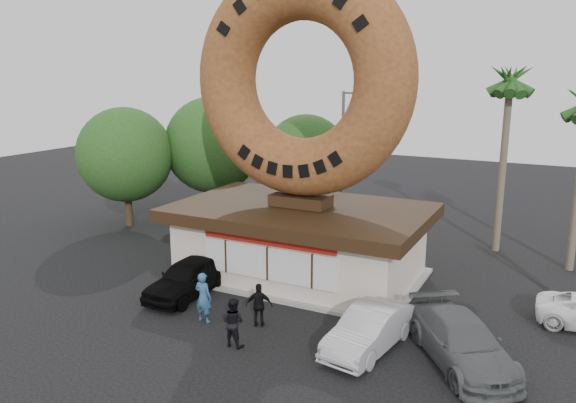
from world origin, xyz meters
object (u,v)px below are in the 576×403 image
(car_grey, at_px, (462,342))
(donut_shop, at_px, (300,239))
(person_center, at_px, (233,322))
(car_black, at_px, (188,278))
(person_right, at_px, (259,305))
(car_silver, at_px, (369,329))
(street_lamp, at_px, (345,150))
(giant_donut, at_px, (301,81))
(person_left, at_px, (203,297))

(car_grey, bearing_deg, donut_shop, 114.22)
(person_center, relative_size, car_black, 0.38)
(person_center, height_order, person_right, person_center)
(person_center, height_order, car_grey, person_center)
(car_silver, distance_m, car_grey, 2.99)
(street_lamp, bearing_deg, person_right, -79.71)
(donut_shop, xyz_separation_m, street_lamp, (-1.86, 10.02, 2.72))
(giant_donut, xyz_separation_m, street_lamp, (-1.86, 10.00, -4.30))
(street_lamp, bearing_deg, giant_donut, -79.49)
(street_lamp, xyz_separation_m, person_center, (2.74, -17.10, -3.62))
(person_right, relative_size, car_grey, 0.32)
(giant_donut, relative_size, car_black, 2.21)
(giant_donut, bearing_deg, person_left, -100.57)
(donut_shop, height_order, car_grey, donut_shop)
(person_right, bearing_deg, street_lamp, -103.06)
(giant_donut, relative_size, person_right, 6.02)
(donut_shop, distance_m, person_right, 5.55)
(street_lamp, xyz_separation_m, person_right, (2.80, -15.40, -3.66))
(donut_shop, relative_size, person_left, 5.81)
(car_grey, bearing_deg, person_center, 162.71)
(giant_donut, bearing_deg, car_silver, -45.69)
(person_center, bearing_deg, person_right, -90.25)
(street_lamp, bearing_deg, donut_shop, -79.50)
(car_grey, bearing_deg, street_lamp, 88.67)
(person_left, xyz_separation_m, person_center, (2.01, -1.09, -0.10))
(donut_shop, bearing_deg, person_left, -100.59)
(car_silver, xyz_separation_m, car_grey, (2.96, 0.45, 0.04))
(car_black, bearing_deg, donut_shop, 51.80)
(person_right, bearing_deg, car_grey, 161.63)
(car_silver, bearing_deg, car_grey, 17.34)
(street_lamp, relative_size, car_grey, 1.55)
(person_left, distance_m, car_silver, 6.28)
(person_left, relative_size, person_center, 1.12)
(person_center, relative_size, car_silver, 0.40)
(donut_shop, xyz_separation_m, giant_donut, (0.00, 0.02, 7.01))
(giant_donut, distance_m, car_black, 9.59)
(street_lamp, xyz_separation_m, car_silver, (6.96, -15.23, -3.77))
(giant_donut, relative_size, person_center, 5.78)
(giant_donut, bearing_deg, person_right, -80.12)
(car_grey, bearing_deg, car_silver, 153.42)
(street_lamp, relative_size, car_black, 1.78)
(person_right, distance_m, car_grey, 7.15)
(street_lamp, distance_m, car_black, 14.73)
(street_lamp, height_order, car_grey, street_lamp)
(car_silver, bearing_deg, street_lamp, 123.30)
(giant_donut, relative_size, car_grey, 1.93)
(person_center, height_order, car_black, person_center)
(donut_shop, distance_m, car_grey, 9.42)
(donut_shop, height_order, giant_donut, giant_donut)
(car_black, height_order, car_silver, car_black)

